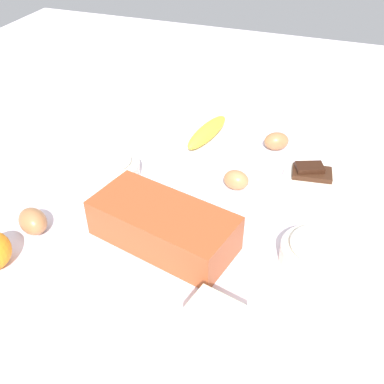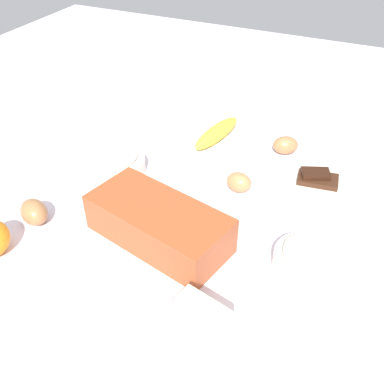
% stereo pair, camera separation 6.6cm
% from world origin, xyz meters
% --- Properties ---
extents(ground_plane, '(2.40, 2.40, 0.02)m').
position_xyz_m(ground_plane, '(0.00, 0.00, -0.01)').
color(ground_plane, silver).
extents(loaf_pan, '(0.30, 0.19, 0.08)m').
position_xyz_m(loaf_pan, '(0.02, 0.12, 0.04)').
color(loaf_pan, '#9E4723').
rests_on(loaf_pan, ground_plane).
extents(flour_bowl, '(0.13, 0.13, 0.07)m').
position_xyz_m(flour_bowl, '(-0.27, 0.08, 0.03)').
color(flour_bowl, silver).
rests_on(flour_bowl, ground_plane).
extents(sugar_bowl, '(0.13, 0.13, 0.06)m').
position_xyz_m(sugar_bowl, '(0.21, -0.05, 0.03)').
color(sugar_bowl, silver).
rests_on(sugar_bowl, ground_plane).
extents(banana, '(0.08, 0.19, 0.04)m').
position_xyz_m(banana, '(0.06, -0.28, 0.02)').
color(banana, yellow).
rests_on(banana, ground_plane).
extents(butter_block, '(0.10, 0.08, 0.06)m').
position_xyz_m(butter_block, '(-0.14, 0.29, 0.03)').
color(butter_block, '#F4EDB2').
rests_on(butter_block, ground_plane).
extents(egg_near_butter, '(0.08, 0.08, 0.05)m').
position_xyz_m(egg_near_butter, '(0.27, 0.18, 0.03)').
color(egg_near_butter, '#9E6A40').
rests_on(egg_near_butter, ground_plane).
extents(egg_beside_bowl, '(0.06, 0.05, 0.05)m').
position_xyz_m(egg_beside_bowl, '(-0.07, -0.10, 0.02)').
color(egg_beside_bowl, '#B57B4A').
rests_on(egg_beside_bowl, ground_plane).
extents(egg_loose, '(0.08, 0.07, 0.05)m').
position_xyz_m(egg_loose, '(-0.12, -0.29, 0.02)').
color(egg_loose, '#A16C41').
rests_on(egg_loose, ground_plane).
extents(chocolate_plate, '(0.13, 0.13, 0.03)m').
position_xyz_m(chocolate_plate, '(-0.23, -0.19, 0.01)').
color(chocolate_plate, silver).
rests_on(chocolate_plate, ground_plane).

